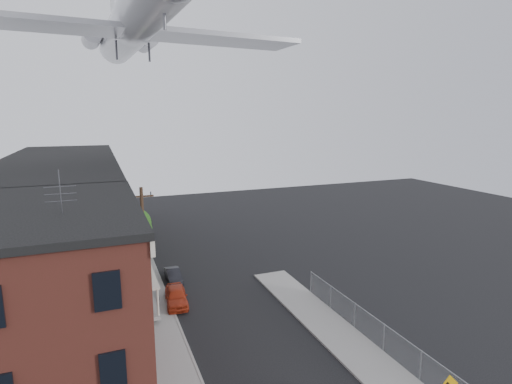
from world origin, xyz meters
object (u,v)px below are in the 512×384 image
Objects in this scene: airplane at (132,23)px; car_far at (146,231)px; street_tree at (137,225)px; car_near at (176,296)px; car_mid at (173,275)px; utility_pole at (144,242)px.

car_far is at bearing 83.25° from airplane.
street_tree is 1.30× the size of car_near.
car_far is (1.67, 7.93, -2.92)m from street_tree.
street_tree is 12.24m from car_near.
utility_pole is at bearing -135.05° from car_mid.
airplane reaches higher than car_far.
car_near is 22.76m from airplane.
airplane is (-1.40, 7.88, 21.30)m from car_near.
airplane is (0.60, 6.00, 17.31)m from utility_pole.
utility_pole is 0.29× the size of airplane.
utility_pole is 2.72× the size of car_mid.
car_mid reaches higher than car_far.
utility_pole is 18.33m from airplane.
street_tree is at bearing 103.51° from car_near.
car_far is at bearing 83.61° from utility_pole.
car_mid is (2.59, 2.61, -4.13)m from utility_pole.
airplane is (0.27, -3.93, 18.53)m from street_tree.
utility_pole is 1.73× the size of street_tree.
car_far is 0.12× the size of airplane.
airplane is at bearing -96.71° from car_far.
street_tree is 8.18m from car_mid.
car_mid is 15.25m from car_far.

